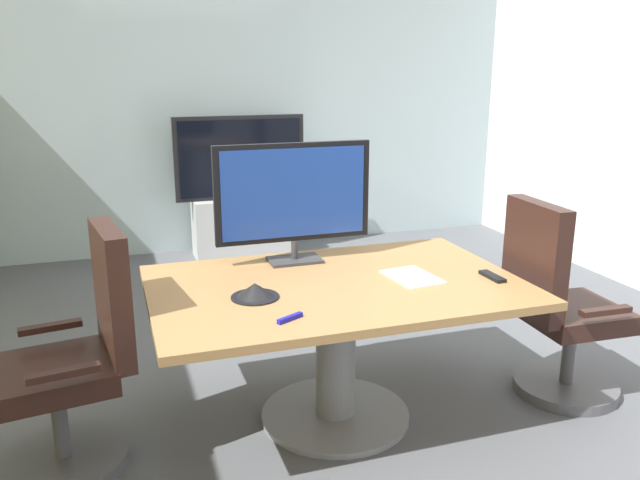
# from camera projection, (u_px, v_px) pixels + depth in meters

# --- Properties ---
(ground_plane) EXTENTS (7.72, 7.72, 0.00)m
(ground_plane) POSITION_uv_depth(u_px,v_px,m) (340.00, 411.00, 3.39)
(ground_plane) COLOR #515459
(wall_back_glass_partition) EXTENTS (5.94, 0.10, 2.88)m
(wall_back_glass_partition) POSITION_uv_depth(u_px,v_px,m) (219.00, 99.00, 6.08)
(wall_back_glass_partition) COLOR #9EB2B7
(wall_back_glass_partition) RESTS_ON ground
(conference_table) EXTENTS (1.79, 1.16, 0.73)m
(conference_table) POSITION_uv_depth(u_px,v_px,m) (336.00, 320.00, 3.19)
(conference_table) COLOR olive
(conference_table) RESTS_ON ground
(office_chair_left) EXTENTS (0.63, 0.61, 1.09)m
(office_chair_left) POSITION_uv_depth(u_px,v_px,m) (78.00, 371.00, 2.84)
(office_chair_left) COLOR #4C4C51
(office_chair_left) RESTS_ON ground
(office_chair_right) EXTENTS (0.60, 0.58, 1.09)m
(office_chair_right) POSITION_uv_depth(u_px,v_px,m) (557.00, 317.00, 3.45)
(office_chair_right) COLOR #4C4C51
(office_chair_right) RESTS_ON ground
(tv_monitor) EXTENTS (0.84, 0.18, 0.64)m
(tv_monitor) POSITION_uv_depth(u_px,v_px,m) (293.00, 196.00, 3.39)
(tv_monitor) COLOR #333338
(tv_monitor) RESTS_ON conference_table
(wall_display_unit) EXTENTS (1.20, 0.36, 1.31)m
(wall_display_unit) POSITION_uv_depth(u_px,v_px,m) (241.00, 209.00, 6.05)
(wall_display_unit) COLOR #B7BABC
(wall_display_unit) RESTS_ON ground
(conference_phone) EXTENTS (0.22, 0.22, 0.07)m
(conference_phone) POSITION_uv_depth(u_px,v_px,m) (255.00, 291.00, 2.93)
(conference_phone) COLOR black
(conference_phone) RESTS_ON conference_table
(remote_control) EXTENTS (0.05, 0.17, 0.02)m
(remote_control) POSITION_uv_depth(u_px,v_px,m) (492.00, 276.00, 3.20)
(remote_control) COLOR black
(remote_control) RESTS_ON conference_table
(whiteboard_marker) EXTENTS (0.12, 0.08, 0.02)m
(whiteboard_marker) POSITION_uv_depth(u_px,v_px,m) (290.00, 318.00, 2.68)
(whiteboard_marker) COLOR #1919A5
(whiteboard_marker) RESTS_ON conference_table
(paper_notepad) EXTENTS (0.24, 0.32, 0.01)m
(paper_notepad) POSITION_uv_depth(u_px,v_px,m) (412.00, 277.00, 3.21)
(paper_notepad) COLOR white
(paper_notepad) RESTS_ON conference_table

